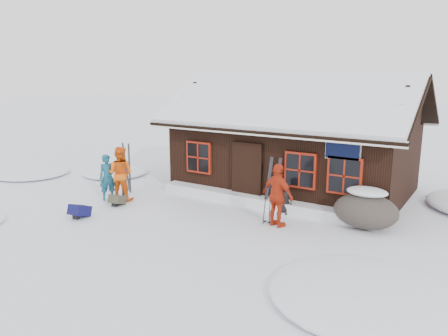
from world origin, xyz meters
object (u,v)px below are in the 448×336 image
(skier_teal, at_px, (108,177))
(backpack_olive, at_px, (117,201))
(skier_crouched, at_px, (285,198))
(backpack_blue, at_px, (80,213))
(boulder, at_px, (366,210))
(ski_pair_left, at_px, (120,173))
(skier_orange_left, at_px, (120,174))
(ski_poles, at_px, (268,202))
(skier_orange_right, at_px, (278,196))

(skier_teal, xyz_separation_m, backpack_olive, (0.77, -0.34, -0.66))
(skier_crouched, bearing_deg, backpack_blue, -142.17)
(boulder, bearing_deg, ski_pair_left, -169.65)
(skier_orange_left, height_order, ski_pair_left, skier_orange_left)
(ski_pair_left, relative_size, backpack_blue, 3.15)
(skier_teal, distance_m, ski_poles, 5.85)
(boulder, xyz_separation_m, ski_pair_left, (-8.17, -1.49, 0.32))
(ski_poles, xyz_separation_m, backpack_olive, (-5.03, -1.04, -0.53))
(skier_orange_right, distance_m, skier_crouched, 1.31)
(skier_orange_left, height_order, boulder, skier_orange_left)
(skier_orange_right, xyz_separation_m, boulder, (2.16, 1.24, -0.38))
(skier_orange_right, relative_size, skier_crouched, 1.79)
(skier_orange_right, xyz_separation_m, ski_pair_left, (-6.01, -0.25, -0.06))
(ski_pair_left, relative_size, backpack_olive, 3.50)
(skier_orange_right, distance_m, backpack_blue, 6.02)
(backpack_olive, bearing_deg, boulder, 4.68)
(backpack_blue, bearing_deg, skier_crouched, 29.44)
(boulder, bearing_deg, skier_crouched, -179.26)
(skier_orange_right, height_order, backpack_olive, skier_orange_right)
(skier_teal, bearing_deg, ski_poles, -51.20)
(skier_orange_left, bearing_deg, ski_pair_left, -62.84)
(skier_teal, relative_size, skier_crouched, 1.55)
(skier_orange_left, bearing_deg, skier_crouched, 176.53)
(ski_pair_left, relative_size, ski_poles, 1.28)
(skier_orange_left, relative_size, skier_crouched, 1.82)
(backpack_blue, bearing_deg, backpack_olive, 81.07)
(skier_orange_right, bearing_deg, backpack_olive, 27.23)
(skier_orange_right, bearing_deg, boulder, -134.18)
(skier_orange_right, xyz_separation_m, ski_poles, (-0.31, -0.02, -0.25))
(skier_teal, height_order, skier_orange_left, skier_orange_left)
(skier_orange_left, distance_m, ski_poles, 5.44)
(backpack_blue, bearing_deg, ski_pair_left, 97.86)
(skier_teal, height_order, ski_poles, skier_teal)
(skier_teal, distance_m, skier_orange_left, 0.47)
(backpack_olive, bearing_deg, backpack_blue, -104.18)
(skier_orange_right, relative_size, backpack_blue, 3.18)
(skier_teal, bearing_deg, ski_pair_left, 19.05)
(skier_teal, xyz_separation_m, ski_pair_left, (0.11, 0.47, 0.06))
(ski_poles, bearing_deg, backpack_olive, -168.28)
(skier_orange_left, relative_size, ski_poles, 1.32)
(skier_crouched, distance_m, backpack_olive, 5.53)
(skier_teal, xyz_separation_m, skier_crouched, (5.80, 1.93, -0.28))
(skier_orange_right, relative_size, ski_poles, 1.30)
(backpack_olive, bearing_deg, skier_orange_left, 112.14)
(skier_crouched, xyz_separation_m, ski_pair_left, (-5.70, -1.46, 0.35))
(ski_pair_left, bearing_deg, skier_crouched, 19.35)
(skier_orange_left, height_order, backpack_olive, skier_orange_left)
(skier_orange_left, height_order, ski_poles, skier_orange_left)
(skier_orange_left, relative_size, backpack_olive, 3.60)
(ski_poles, xyz_separation_m, backpack_blue, (-5.08, -2.54, -0.51))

